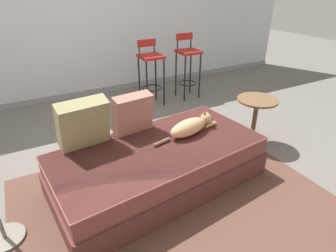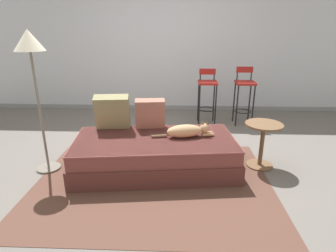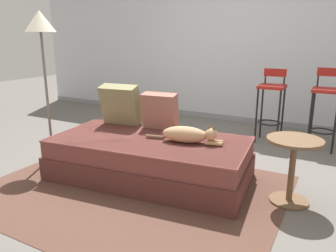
# 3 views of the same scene
# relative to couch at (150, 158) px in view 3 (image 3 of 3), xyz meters

# --- Properties ---
(ground_plane) EXTENTS (16.00, 16.00, 0.00)m
(ground_plane) POSITION_rel_couch_xyz_m (0.00, 0.40, -0.21)
(ground_plane) COLOR #66605B
(ground_plane) RESTS_ON ground
(wall_back_panel) EXTENTS (8.00, 0.10, 2.60)m
(wall_back_panel) POSITION_rel_couch_xyz_m (0.00, 2.65, 1.09)
(wall_back_panel) COLOR silver
(wall_back_panel) RESTS_ON ground
(wall_baseboard_trim) EXTENTS (8.00, 0.02, 0.09)m
(wall_baseboard_trim) POSITION_rel_couch_xyz_m (0.00, 2.60, -0.16)
(wall_baseboard_trim) COLOR gray
(wall_baseboard_trim) RESTS_ON ground
(area_rug) EXTENTS (2.58, 2.03, 0.01)m
(area_rug) POSITION_rel_couch_xyz_m (0.00, -0.30, -0.20)
(area_rug) COLOR brown
(area_rug) RESTS_ON ground
(couch) EXTENTS (1.97, 1.13, 0.40)m
(couch) POSITION_rel_couch_xyz_m (0.00, 0.00, 0.00)
(couch) COLOR brown
(couch) RESTS_ON ground
(throw_pillow_corner) EXTENTS (0.45, 0.30, 0.45)m
(throw_pillow_corner) POSITION_rel_couch_xyz_m (-0.55, 0.31, 0.42)
(throw_pillow_corner) COLOR #847F56
(throw_pillow_corner) RESTS_ON couch
(throw_pillow_middle) EXTENTS (0.38, 0.23, 0.38)m
(throw_pillow_middle) POSITION_rel_couch_xyz_m (-0.09, 0.36, 0.39)
(throw_pillow_middle) COLOR #936051
(throw_pillow_middle) RESTS_ON couch
(cat) EXTENTS (0.74, 0.25, 0.19)m
(cat) POSITION_rel_couch_xyz_m (0.38, 0.07, 0.27)
(cat) COLOR tan
(cat) RESTS_ON couch
(bar_stool_near_window) EXTENTS (0.32, 0.32, 0.95)m
(bar_stool_near_window) POSITION_rel_couch_xyz_m (0.76, 1.76, 0.38)
(bar_stool_near_window) COLOR black
(bar_stool_near_window) RESTS_ON ground
(bar_stool_by_doorway) EXTENTS (0.32, 0.32, 0.99)m
(bar_stool_by_doorway) POSITION_rel_couch_xyz_m (1.40, 1.76, 0.38)
(bar_stool_by_doorway) COLOR black
(bar_stool_by_doorway) RESTS_ON ground
(side_table) EXTENTS (0.44, 0.44, 0.55)m
(side_table) POSITION_rel_couch_xyz_m (1.28, 0.14, 0.16)
(side_table) COLOR brown
(side_table) RESTS_ON ground
(floor_lamp) EXTENTS (0.32, 0.32, 1.61)m
(floor_lamp) POSITION_rel_couch_xyz_m (-1.29, -0.04, 1.15)
(floor_lamp) COLOR slate
(floor_lamp) RESTS_ON ground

